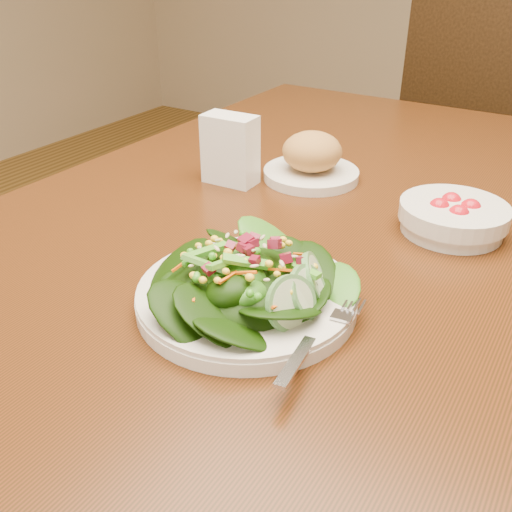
% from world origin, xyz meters
% --- Properties ---
extents(dining_table, '(0.90, 1.40, 0.75)m').
position_xyz_m(dining_table, '(0.00, 0.00, 0.65)').
color(dining_table, '#51220D').
rests_on(dining_table, ground_plane).
extents(chair_far, '(0.51, 0.51, 0.98)m').
position_xyz_m(chair_far, '(0.03, 1.10, 0.52)').
color(chair_far, black).
rests_on(chair_far, ground_plane).
extents(salad_plate, '(0.26, 0.25, 0.07)m').
position_xyz_m(salad_plate, '(0.07, -0.28, 0.78)').
color(salad_plate, silver).
rests_on(salad_plate, dining_table).
extents(bread_plate, '(0.16, 0.16, 0.08)m').
position_xyz_m(bread_plate, '(-0.06, 0.10, 0.78)').
color(bread_plate, silver).
rests_on(bread_plate, dining_table).
extents(tomato_bowl, '(0.15, 0.15, 0.05)m').
position_xyz_m(tomato_bowl, '(0.20, 0.03, 0.77)').
color(tomato_bowl, silver).
rests_on(tomato_bowl, dining_table).
extents(napkin_holder, '(0.09, 0.05, 0.11)m').
position_xyz_m(napkin_holder, '(-0.17, 0.02, 0.81)').
color(napkin_holder, white).
rests_on(napkin_holder, dining_table).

